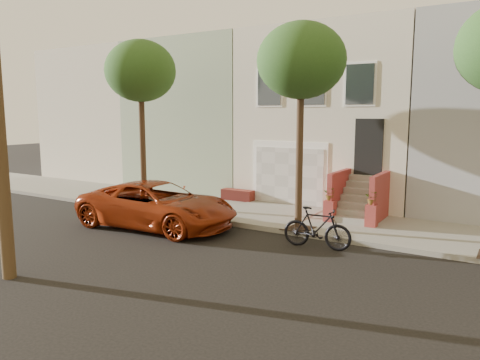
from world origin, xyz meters
The scene contains 7 objects.
ground centered at (0.00, 0.00, 0.00)m, with size 90.00×90.00×0.00m, color black.
sidewalk centered at (0.00, 5.35, 0.07)m, with size 40.00×3.70×0.15m, color gray.
house_row centered at (0.00, 11.19, 3.64)m, with size 33.10×11.70×7.00m.
tree_left centered at (-5.50, 3.90, 5.26)m, with size 2.70×2.57×6.30m.
tree_mid centered at (1.00, 3.90, 5.26)m, with size 2.70×2.57×6.30m.
pickup_truck centered at (-3.27, 2.14, 0.75)m, with size 2.49×5.41×1.50m, color maroon.
motorcycle centered at (2.13, 2.65, 0.58)m, with size 0.55×1.93×1.16m, color black.
Camera 1 is at (6.76, -8.99, 3.74)m, focal length 34.18 mm.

